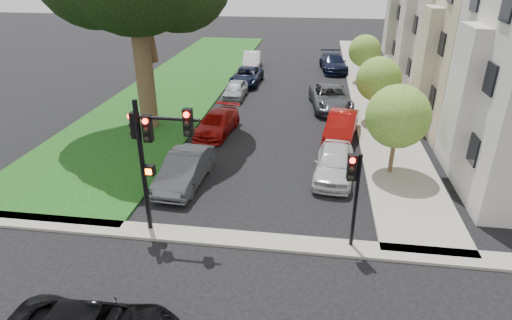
# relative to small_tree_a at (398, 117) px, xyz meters

# --- Properties ---
(ground) EXTENTS (140.00, 140.00, 0.00)m
(ground) POSITION_rel_small_tree_a_xyz_m (-6.20, -8.55, -3.00)
(ground) COLOR black
(ground) RESTS_ON ground
(grass_strip) EXTENTS (8.00, 44.00, 0.12)m
(grass_strip) POSITION_rel_small_tree_a_xyz_m (-15.20, 15.45, -2.94)
(grass_strip) COLOR #143610
(grass_strip) RESTS_ON ground
(sidewalk_right) EXTENTS (3.50, 44.00, 0.12)m
(sidewalk_right) POSITION_rel_small_tree_a_xyz_m (0.55, 15.45, -2.94)
(sidewalk_right) COLOR gray
(sidewalk_right) RESTS_ON ground
(sidewalk_cross) EXTENTS (60.00, 1.00, 0.12)m
(sidewalk_cross) POSITION_rel_small_tree_a_xyz_m (-6.20, -6.55, -2.94)
(sidewalk_cross) COLOR gray
(sidewalk_cross) RESTS_ON ground
(house_b) EXTENTS (7.70, 7.55, 15.97)m
(house_b) POSITION_rel_small_tree_a_xyz_m (6.25, 6.95, 3.93)
(house_b) COLOR #A69F94
(house_b) RESTS_ON ground
(house_c) EXTENTS (7.70, 7.55, 15.97)m
(house_c) POSITION_rel_small_tree_a_xyz_m (6.25, 14.45, 3.93)
(house_c) COLOR #BDBDBD
(house_c) RESTS_ON ground
(small_tree_a) EXTENTS (3.01, 3.01, 4.52)m
(small_tree_a) POSITION_rel_small_tree_a_xyz_m (0.00, 0.00, 0.00)
(small_tree_a) COLOR brown
(small_tree_a) RESTS_ON ground
(small_tree_b) EXTENTS (2.82, 2.82, 4.24)m
(small_tree_b) POSITION_rel_small_tree_a_xyz_m (-0.00, 7.54, -0.18)
(small_tree_b) COLOR brown
(small_tree_b) RESTS_ON ground
(small_tree_c) EXTENTS (2.67, 2.67, 4.01)m
(small_tree_c) POSITION_rel_small_tree_a_xyz_m (-0.00, 17.47, -0.33)
(small_tree_c) COLOR brown
(small_tree_c) RESTS_ON ground
(traffic_signal_main) EXTENTS (2.59, 0.67, 5.33)m
(traffic_signal_main) POSITION_rel_small_tree_a_xyz_m (-9.58, -6.32, 0.67)
(traffic_signal_main) COLOR black
(traffic_signal_main) RESTS_ON ground
(traffic_signal_secondary) EXTENTS (0.50, 0.40, 3.78)m
(traffic_signal_secondary) POSITION_rel_small_tree_a_xyz_m (-2.38, -6.36, -0.36)
(traffic_signal_secondary) COLOR black
(traffic_signal_secondary) RESTS_ON ground
(car_parked_0) EXTENTS (2.21, 4.64, 1.53)m
(car_parked_0) POSITION_rel_small_tree_a_xyz_m (-2.78, -0.77, -2.24)
(car_parked_0) COLOR silver
(car_parked_0) RESTS_ON ground
(car_parked_1) EXTENTS (2.33, 4.81, 1.52)m
(car_parked_1) POSITION_rel_small_tree_a_xyz_m (-2.24, 4.47, -2.24)
(car_parked_1) COLOR maroon
(car_parked_1) RESTS_ON ground
(car_parked_2) EXTENTS (3.32, 5.95, 1.57)m
(car_parked_2) POSITION_rel_small_tree_a_xyz_m (-2.80, 10.00, -2.22)
(car_parked_2) COLOR #3F4247
(car_parked_2) RESTS_ON ground
(car_parked_4) EXTENTS (2.84, 5.66, 1.58)m
(car_parked_4) POSITION_rel_small_tree_a_xyz_m (-2.37, 21.29, -2.21)
(car_parked_4) COLOR black
(car_parked_4) RESTS_ON ground
(car_parked_5) EXTENTS (1.87, 4.72, 1.53)m
(car_parked_5) POSITION_rel_small_tree_a_xyz_m (-9.72, -2.46, -2.24)
(car_parked_5) COLOR #3F4247
(car_parked_5) RESTS_ON ground
(car_parked_6) EXTENTS (2.40, 4.77, 1.33)m
(car_parked_6) POSITION_rel_small_tree_a_xyz_m (-9.68, 4.09, -2.34)
(car_parked_6) COLOR maroon
(car_parked_6) RESTS_ON ground
(car_parked_7) EXTENTS (1.59, 3.83, 1.30)m
(car_parked_7) POSITION_rel_small_tree_a_xyz_m (-9.95, 11.49, -2.35)
(car_parked_7) COLOR #999BA0
(car_parked_7) RESTS_ON ground
(car_parked_8) EXTENTS (2.45, 4.99, 1.36)m
(car_parked_8) POSITION_rel_small_tree_a_xyz_m (-9.73, 15.53, -2.32)
(car_parked_8) COLOR black
(car_parked_8) RESTS_ON ground
(car_parked_9) EXTENTS (2.02, 4.70, 1.51)m
(car_parked_9) POSITION_rel_small_tree_a_xyz_m (-10.19, 21.52, -2.25)
(car_parked_9) COLOR silver
(car_parked_9) RESTS_ON ground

